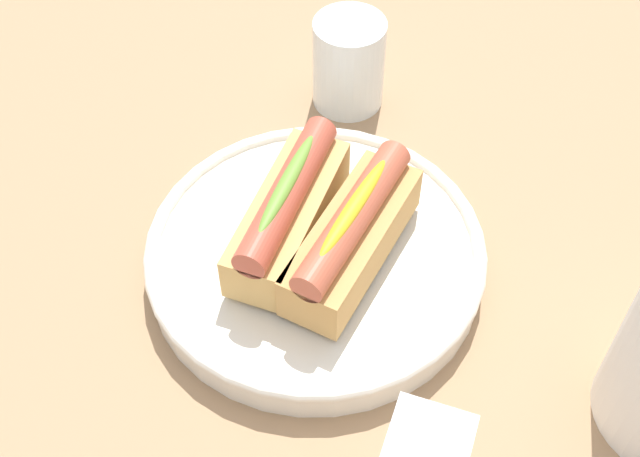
{
  "coord_description": "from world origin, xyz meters",
  "views": [
    {
      "loc": [
        0.42,
        0.12,
        0.56
      ],
      "look_at": [
        0.02,
        0.0,
        0.05
      ],
      "focal_mm": 47.45,
      "sensor_mm": 36.0,
      "label": 1
    }
  ],
  "objects_px": {
    "hotdog_back": "(353,234)",
    "water_glass": "(348,68)",
    "hotdog_front": "(288,210)",
    "serving_bowl": "(320,256)"
  },
  "relations": [
    {
      "from": "hotdog_back",
      "to": "water_glass",
      "type": "distance_m",
      "value": 0.22
    },
    {
      "from": "hotdog_back",
      "to": "water_glass",
      "type": "bearing_deg",
      "value": -164.04
    },
    {
      "from": "hotdog_front",
      "to": "water_glass",
      "type": "distance_m",
      "value": 0.2
    },
    {
      "from": "serving_bowl",
      "to": "hotdog_front",
      "type": "bearing_deg",
      "value": -99.34
    },
    {
      "from": "hotdog_front",
      "to": "hotdog_back",
      "type": "xyz_separation_m",
      "value": [
        0.01,
        0.05,
        0.0
      ]
    },
    {
      "from": "serving_bowl",
      "to": "hotdog_back",
      "type": "bearing_deg",
      "value": 80.66
    },
    {
      "from": "water_glass",
      "to": "hotdog_front",
      "type": "bearing_deg",
      "value": 1.77
    },
    {
      "from": "serving_bowl",
      "to": "water_glass",
      "type": "bearing_deg",
      "value": -170.84
    },
    {
      "from": "hotdog_front",
      "to": "water_glass",
      "type": "xyz_separation_m",
      "value": [
        -0.2,
        -0.01,
        -0.02
      ]
    },
    {
      "from": "hotdog_back",
      "to": "water_glass",
      "type": "height_order",
      "value": "hotdog_back"
    }
  ]
}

